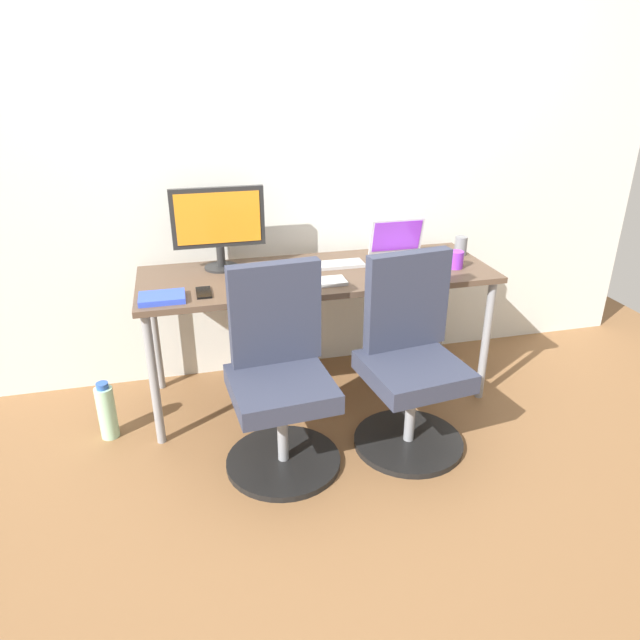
# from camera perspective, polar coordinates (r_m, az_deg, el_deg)

# --- Properties ---
(ground_plane) EXTENTS (5.28, 5.28, 0.00)m
(ground_plane) POSITION_cam_1_polar(r_m,az_deg,el_deg) (3.36, -0.21, -7.08)
(ground_plane) COLOR brown
(back_wall) EXTENTS (4.40, 0.04, 2.60)m
(back_wall) POSITION_cam_1_polar(r_m,az_deg,el_deg) (3.29, -2.01, 16.46)
(back_wall) COLOR silver
(back_wall) RESTS_ON ground
(desk) EXTENTS (1.85, 0.65, 0.73)m
(desk) POSITION_cam_1_polar(r_m,az_deg,el_deg) (3.06, -0.23, 3.67)
(desk) COLOR brown
(desk) RESTS_ON ground
(office_chair_left) EXTENTS (0.54, 0.54, 0.94)m
(office_chair_left) POSITION_cam_1_polar(r_m,az_deg,el_deg) (2.64, -4.01, -5.89)
(office_chair_left) COLOR black
(office_chair_left) RESTS_ON ground
(office_chair_right) EXTENTS (0.54, 0.54, 0.94)m
(office_chair_right) POSITION_cam_1_polar(r_m,az_deg,el_deg) (2.80, 8.89, -4.25)
(office_chair_right) COLOR black
(office_chair_right) RESTS_ON ground
(water_bottle_on_floor) EXTENTS (0.09, 0.09, 0.31)m
(water_bottle_on_floor) POSITION_cam_1_polar(r_m,az_deg,el_deg) (3.10, -20.35, -8.48)
(water_bottle_on_floor) COLOR #A5D8B2
(water_bottle_on_floor) RESTS_ON ground
(desktop_monitor) EXTENTS (0.48, 0.18, 0.43)m
(desktop_monitor) POSITION_cam_1_polar(r_m,az_deg,el_deg) (3.07, -10.02, 9.47)
(desktop_monitor) COLOR #262626
(desktop_monitor) RESTS_ON desk
(open_laptop) EXTENTS (0.31, 0.27, 0.22)m
(open_laptop) POSITION_cam_1_polar(r_m,az_deg,el_deg) (3.23, 8.04, 6.73)
(open_laptop) COLOR silver
(open_laptop) RESTS_ON desk
(keyboard_by_monitor) EXTENTS (0.34, 0.12, 0.02)m
(keyboard_by_monitor) POSITION_cam_1_polar(r_m,az_deg,el_deg) (3.12, 1.24, 5.47)
(keyboard_by_monitor) COLOR #B7B7B7
(keyboard_by_monitor) RESTS_ON desk
(keyboard_by_laptop) EXTENTS (0.34, 0.12, 0.02)m
(keyboard_by_laptop) POSITION_cam_1_polar(r_m,az_deg,el_deg) (2.86, -0.78, 3.69)
(keyboard_by_laptop) COLOR #B7B7B7
(keyboard_by_laptop) RESTS_ON desk
(mouse_by_monitor) EXTENTS (0.06, 0.10, 0.03)m
(mouse_by_monitor) POSITION_cam_1_polar(r_m,az_deg,el_deg) (3.04, -4.10, 5.03)
(mouse_by_monitor) COLOR silver
(mouse_by_monitor) RESTS_ON desk
(mouse_by_laptop) EXTENTS (0.06, 0.10, 0.03)m
(mouse_by_laptop) POSITION_cam_1_polar(r_m,az_deg,el_deg) (3.00, -6.42, 4.66)
(mouse_by_laptop) COLOR #515156
(mouse_by_laptop) RESTS_ON desk
(coffee_mug) EXTENTS (0.08, 0.08, 0.09)m
(coffee_mug) POSITION_cam_1_polar(r_m,az_deg,el_deg) (3.17, 13.29, 5.83)
(coffee_mug) COLOR purple
(coffee_mug) RESTS_ON desk
(pen_cup) EXTENTS (0.07, 0.07, 0.10)m
(pen_cup) POSITION_cam_1_polar(r_m,az_deg,el_deg) (3.41, 13.75, 7.15)
(pen_cup) COLOR slate
(pen_cup) RESTS_ON desk
(phone_near_monitor) EXTENTS (0.07, 0.14, 0.01)m
(phone_near_monitor) POSITION_cam_1_polar(r_m,az_deg,el_deg) (2.95, 5.78, 4.10)
(phone_near_monitor) COLOR black
(phone_near_monitor) RESTS_ON desk
(phone_near_laptop) EXTENTS (0.07, 0.14, 0.01)m
(phone_near_laptop) POSITION_cam_1_polar(r_m,az_deg,el_deg) (2.81, -11.43, 2.68)
(phone_near_laptop) COLOR black
(phone_near_laptop) RESTS_ON desk
(notebook) EXTENTS (0.21, 0.15, 0.03)m
(notebook) POSITION_cam_1_polar(r_m,az_deg,el_deg) (2.77, -15.37, 2.15)
(notebook) COLOR blue
(notebook) RESTS_ON desk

